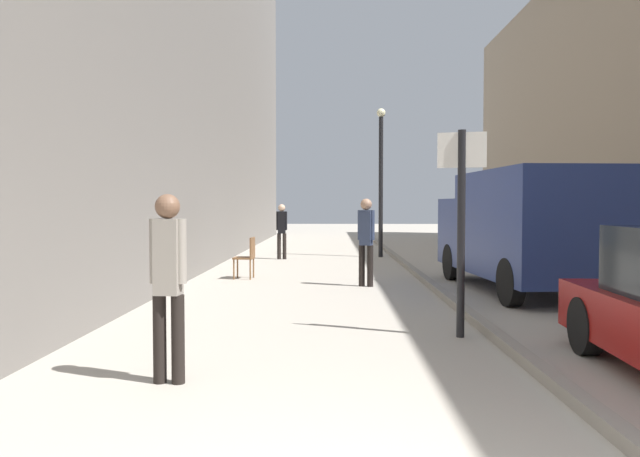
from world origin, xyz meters
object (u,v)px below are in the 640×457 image
at_px(delivery_van, 526,227).
at_px(pedestrian_far_crossing, 282,228).
at_px(pedestrian_mid_block, 168,274).
at_px(lamp_post, 381,172).
at_px(pedestrian_main_foreground, 366,236).
at_px(cafe_chair_near_window, 248,255).
at_px(street_sign_post, 461,215).

bearing_deg(delivery_van, pedestrian_far_crossing, 123.41).
bearing_deg(pedestrian_mid_block, lamp_post, 82.31).
bearing_deg(pedestrian_main_foreground, lamp_post, 103.06).
bearing_deg(pedestrian_mid_block, pedestrian_far_crossing, 95.07).
xyz_separation_m(pedestrian_mid_block, cafe_chair_near_window, (-0.38, 8.00, -0.47)).
bearing_deg(delivery_van, pedestrian_main_foreground, 163.96).
height_order(pedestrian_main_foreground, pedestrian_mid_block, pedestrian_main_foreground).
bearing_deg(lamp_post, pedestrian_main_foreground, -97.14).
distance_m(street_sign_post, cafe_chair_near_window, 7.01).
height_order(delivery_van, lamp_post, lamp_post).
bearing_deg(pedestrian_main_foreground, street_sign_post, -58.89).
bearing_deg(street_sign_post, lamp_post, -76.79).
distance_m(pedestrian_mid_block, delivery_van, 8.07).
relative_size(pedestrian_mid_block, pedestrian_far_crossing, 1.04).
bearing_deg(pedestrian_main_foreground, delivery_van, 8.33).
bearing_deg(delivery_van, street_sign_post, -121.62).
distance_m(pedestrian_main_foreground, street_sign_post, 4.85).
bearing_deg(pedestrian_mid_block, pedestrian_main_foreground, 76.75).
xyz_separation_m(pedestrian_far_crossing, cafe_chair_near_window, (-0.37, -4.96, -0.44)).
height_order(lamp_post, cafe_chair_near_window, lamp_post).
bearing_deg(pedestrian_far_crossing, pedestrian_mid_block, -88.34).
bearing_deg(lamp_post, cafe_chair_near_window, -121.12).
xyz_separation_m(pedestrian_main_foreground, street_sign_post, (0.91, -4.73, 0.51)).
bearing_deg(cafe_chair_near_window, pedestrian_main_foreground, -111.85).
relative_size(pedestrian_far_crossing, lamp_post, 0.36).
distance_m(delivery_van, lamp_post, 8.10).
relative_size(pedestrian_main_foreground, lamp_post, 0.38).
height_order(street_sign_post, cafe_chair_near_window, street_sign_post).
height_order(pedestrian_main_foreground, street_sign_post, street_sign_post).
distance_m(pedestrian_far_crossing, street_sign_post, 11.41).
distance_m(delivery_van, street_sign_post, 4.62).
height_order(delivery_van, street_sign_post, street_sign_post).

